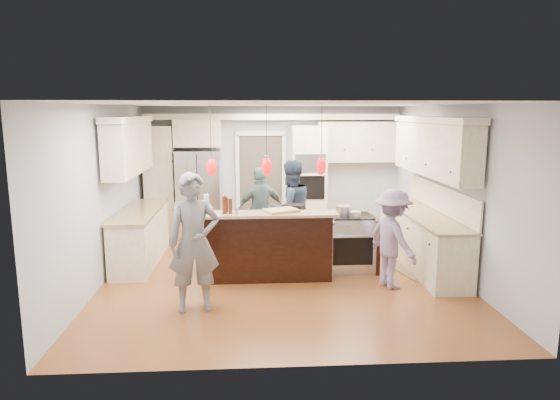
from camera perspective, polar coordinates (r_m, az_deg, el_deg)
The scene contains 23 objects.
ground_plane at distance 8.18m, azimuth 0.16°, elevation -8.39°, with size 6.00×6.00×0.00m, color #A25F2C.
room_shell at distance 7.80m, azimuth 0.16°, elevation 4.38°, with size 5.54×6.04×2.72m.
refrigerator at distance 10.57m, azimuth -9.21°, elevation 0.76°, with size 0.90×0.70×1.80m, color #B7B7BC.
oven_column at distance 10.59m, azimuth 3.26°, elevation 2.26°, with size 0.72×0.69×2.30m.
back_upper_cabinets at distance 10.55m, azimuth -4.90°, elevation 5.05°, with size 5.30×0.61×2.54m.
right_counter_run at distance 8.71m, azimuth 16.30°, elevation -0.49°, with size 0.64×3.10×2.51m.
left_cabinets at distance 8.89m, azimuth -16.11°, elevation -0.26°, with size 0.64×2.30×2.51m.
kitchen_island at distance 8.10m, azimuth -1.62°, elevation -4.99°, with size 2.10×1.46×1.12m.
island_range at distance 8.35m, azimuth 8.10°, elevation -4.84°, with size 0.82×0.71×0.92m.
pendant_lights at distance 7.28m, azimuth -1.54°, elevation 3.85°, with size 1.75×0.15×1.03m.
person_bar_end at distance 6.60m, azimuth -9.78°, elevation -4.81°, with size 0.67×0.44×1.83m, color slate.
person_far_left at distance 8.79m, azimuth 1.17°, elevation -1.12°, with size 0.86×0.67×1.77m, color #293750.
person_far_right at distance 9.27m, azimuth -2.21°, elevation -1.12°, with size 0.92×0.39×1.58m, color slate.
person_range_side at distance 7.57m, azimuth 12.74°, elevation -4.34°, with size 0.96×0.55×1.48m, color gray.
floor_rug at distance 8.58m, azimuth 15.34°, elevation -7.83°, with size 0.60×0.87×0.01m, color #7F6445.
water_bottle at distance 7.26m, azimuth -8.39°, elevation -0.52°, with size 0.07×0.07×0.30m, color silver.
beer_bottle_a at distance 7.42m, azimuth -6.17°, elevation -0.55°, with size 0.06×0.06×0.22m, color #41190B.
beer_bottle_b at distance 7.31m, azimuth -5.70°, elevation -0.70°, with size 0.06×0.06×0.22m, color #41190B.
beer_bottle_c at distance 7.31m, azimuth -6.36°, elevation -0.57°, with size 0.07×0.07×0.26m, color #41190B.
drink_can at distance 7.25m, azimuth -5.02°, elevation -1.24°, with size 0.06×0.06×0.11m, color #B7B7BC.
cutting_board at distance 7.44m, azimuth 0.14°, elevation -1.20°, with size 0.47×0.34×0.04m, color tan.
pot_large at distance 8.25m, azimuth 7.26°, elevation -1.16°, with size 0.26×0.26×0.15m, color #B7B7BC.
pot_small at distance 8.10m, azimuth 8.61°, elevation -1.62°, with size 0.18×0.18×0.09m, color #B7B7BC.
Camera 1 is at (-0.51, -7.74, 2.61)m, focal length 32.00 mm.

